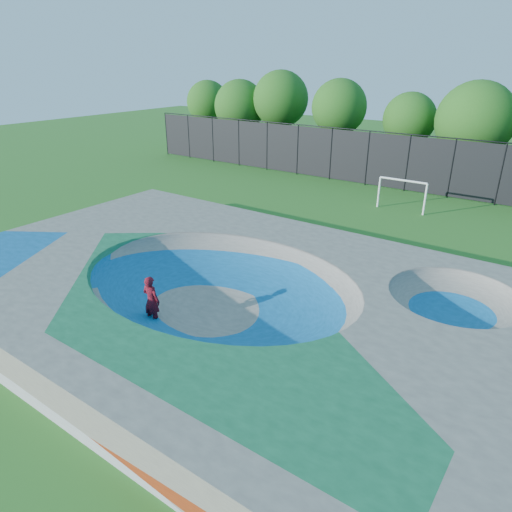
{
  "coord_description": "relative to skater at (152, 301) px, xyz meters",
  "views": [
    {
      "loc": [
        9.86,
        -11.48,
        8.76
      ],
      "look_at": [
        -0.4,
        3.0,
        1.1
      ],
      "focal_mm": 32.0,
      "sensor_mm": 36.0,
      "label": 1
    }
  ],
  "objects": [
    {
      "name": "skate_deck",
      "position": [
        1.33,
        2.07,
        -0.19
      ],
      "size": [
        22.0,
        14.0,
        1.5
      ],
      "primitive_type": "cube",
      "color": "gray",
      "rests_on": "ground"
    },
    {
      "name": "ground",
      "position": [
        1.33,
        2.07,
        -0.94
      ],
      "size": [
        120.0,
        120.0,
        0.0
      ],
      "primitive_type": "plane",
      "color": "#24621B",
      "rests_on": "ground"
    },
    {
      "name": "skateboard",
      "position": [
        0.0,
        0.0,
        -0.91
      ],
      "size": [
        0.8,
        0.34,
        0.05
      ],
      "primitive_type": "cube",
      "rotation": [
        0.0,
        0.0,
        0.16
      ],
      "color": "black",
      "rests_on": "ground"
    },
    {
      "name": "soccer_goal",
      "position": [
        2.67,
        18.28,
        0.45
      ],
      "size": [
        3.04,
        0.12,
        2.0
      ],
      "color": "white",
      "rests_on": "ground"
    },
    {
      "name": "fence",
      "position": [
        1.33,
        23.07,
        1.16
      ],
      "size": [
        48.09,
        0.09,
        4.04
      ],
      "color": "black",
      "rests_on": "ground"
    },
    {
      "name": "skater",
      "position": [
        0.0,
        0.0,
        0.0
      ],
      "size": [
        0.72,
        0.5,
        1.88
      ],
      "primitive_type": "imported",
      "rotation": [
        0.0,
        0.0,
        3.22
      ],
      "color": "#AF0E1F",
      "rests_on": "ground"
    },
    {
      "name": "treeline",
      "position": [
        0.86,
        27.78,
        3.99
      ],
      "size": [
        50.3,
        6.82,
        8.18
      ],
      "color": "#432F21",
      "rests_on": "ground"
    }
  ]
}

